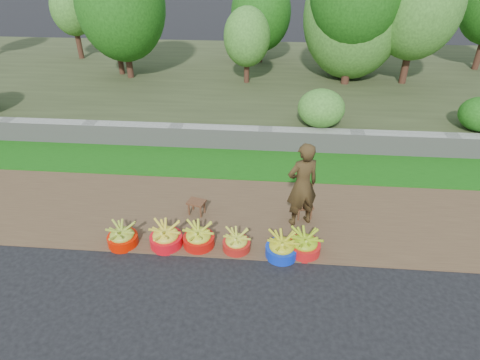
# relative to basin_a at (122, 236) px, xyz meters

# --- Properties ---
(ground_plane) EXTENTS (120.00, 120.00, 0.00)m
(ground_plane) POSITION_rel_basin_a_xyz_m (2.32, -0.21, -0.17)
(ground_plane) COLOR black
(ground_plane) RESTS_ON ground
(dirt_shoulder) EXTENTS (80.00, 2.50, 0.02)m
(dirt_shoulder) POSITION_rel_basin_a_xyz_m (2.32, 1.04, -0.16)
(dirt_shoulder) COLOR brown
(dirt_shoulder) RESTS_ON ground
(grass_verge) EXTENTS (80.00, 1.50, 0.04)m
(grass_verge) POSITION_rel_basin_a_xyz_m (2.32, 3.04, -0.15)
(grass_verge) COLOR #175C10
(grass_verge) RESTS_ON ground
(retaining_wall) EXTENTS (80.00, 0.35, 0.55)m
(retaining_wall) POSITION_rel_basin_a_xyz_m (2.32, 3.89, 0.10)
(retaining_wall) COLOR gray
(retaining_wall) RESTS_ON ground
(earth_bank) EXTENTS (80.00, 10.00, 0.50)m
(earth_bank) POSITION_rel_basin_a_xyz_m (2.32, 8.79, 0.08)
(earth_bank) COLOR #384223
(earth_bank) RESTS_ON ground
(vegetation) EXTENTS (29.81, 7.85, 4.42)m
(vegetation) POSITION_rel_basin_a_xyz_m (2.55, 8.22, 2.36)
(vegetation) COLOR #3F2418
(vegetation) RESTS_ON earth_bank
(basin_a) EXTENTS (0.52, 0.52, 0.39)m
(basin_a) POSITION_rel_basin_a_xyz_m (0.00, 0.00, 0.00)
(basin_a) COLOR red
(basin_a) RESTS_ON ground
(basin_b) EXTENTS (0.56, 0.56, 0.42)m
(basin_b) POSITION_rel_basin_a_xyz_m (0.75, 0.04, 0.01)
(basin_b) COLOR red
(basin_b) RESTS_ON ground
(basin_c) EXTENTS (0.54, 0.54, 0.40)m
(basin_c) POSITION_rel_basin_a_xyz_m (1.31, 0.08, 0.01)
(basin_c) COLOR red
(basin_c) RESTS_ON ground
(basin_d) EXTENTS (0.47, 0.47, 0.35)m
(basin_d) POSITION_rel_basin_a_xyz_m (1.97, 0.03, -0.02)
(basin_d) COLOR #AD1A14
(basin_d) RESTS_ON ground
(basin_e) EXTENTS (0.54, 0.54, 0.40)m
(basin_e) POSITION_rel_basin_a_xyz_m (2.73, -0.06, 0.01)
(basin_e) COLOR #0C2EBF
(basin_e) RESTS_ON ground
(basin_f) EXTENTS (0.54, 0.54, 0.40)m
(basin_f) POSITION_rel_basin_a_xyz_m (3.11, 0.05, 0.01)
(basin_f) COLOR red
(basin_f) RESTS_ON ground
(stool_left) EXTENTS (0.38, 0.32, 0.28)m
(stool_left) POSITION_rel_basin_a_xyz_m (1.12, 0.98, 0.07)
(stool_left) COLOR #52301C
(stool_left) RESTS_ON dirt_shoulder
(stool_right) EXTENTS (0.36, 0.30, 0.28)m
(stool_right) POSITION_rel_basin_a_xyz_m (3.15, 1.04, 0.07)
(stool_right) COLOR #52301C
(stool_right) RESTS_ON dirt_shoulder
(vendor_woman) EXTENTS (0.70, 0.59, 1.63)m
(vendor_woman) POSITION_rel_basin_a_xyz_m (3.06, 0.87, 0.66)
(vendor_woman) COLOR black
(vendor_woman) RESTS_ON dirt_shoulder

